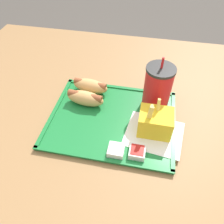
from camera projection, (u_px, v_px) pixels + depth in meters
name	position (u px, v px, depth m)	size (l,w,h in m)	color
ground_plane	(106.00, 203.00, 1.25)	(8.00, 8.00, 0.00)	#4C4742
dining_table	(105.00, 172.00, 0.98)	(1.32, 1.14, 0.73)	olive
food_tray	(112.00, 119.00, 0.71)	(0.40, 0.32, 0.01)	#197233
paper_napkin	(154.00, 134.00, 0.66)	(0.18, 0.16, 0.00)	white
soda_cup	(158.00, 88.00, 0.69)	(0.09, 0.09, 0.19)	red
hot_dog_far	(90.00, 86.00, 0.77)	(0.13, 0.07, 0.05)	tan
hot_dog_near	(85.00, 98.00, 0.73)	(0.13, 0.06, 0.05)	tan
fries_carton	(155.00, 122.00, 0.64)	(0.10, 0.08, 0.12)	gold
sauce_cup_mayo	(116.00, 150.00, 0.61)	(0.04, 0.04, 0.02)	silver
sauce_cup_ketchup	(137.00, 152.00, 0.60)	(0.04, 0.04, 0.02)	silver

